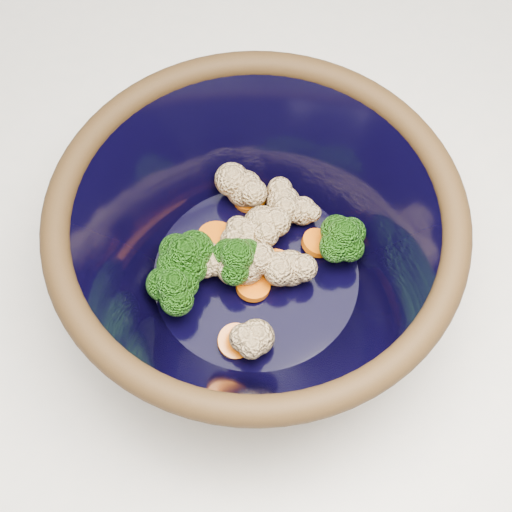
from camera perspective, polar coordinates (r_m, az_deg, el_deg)
name	(u,v)px	position (r m, az deg, el deg)	size (l,w,h in m)	color
ground	(285,508)	(1.49, 2.35, -19.53)	(3.00, 3.00, 0.00)	#9E7A54
counter	(297,458)	(1.05, 3.28, -15.86)	(1.20, 1.20, 0.90)	white
mixing_bowl	(256,248)	(0.56, 0.00, 0.63)	(0.39, 0.39, 0.14)	black
vegetable_pile	(246,250)	(0.59, -0.82, 0.46)	(0.18, 0.15, 0.06)	#608442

